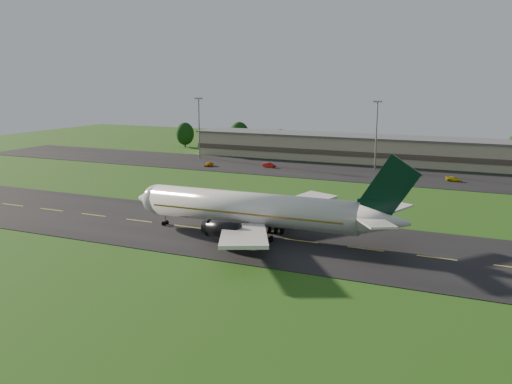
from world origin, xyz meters
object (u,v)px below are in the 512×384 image
at_px(service_vehicle_a, 209,164).
at_px(service_vehicle_d, 454,179).
at_px(service_vehicle_c, 408,173).
at_px(airliner, 256,210).
at_px(light_mast_centre, 377,127).
at_px(light_mast_west, 199,120).
at_px(service_vehicle_b, 269,165).
at_px(terminal, 391,150).

height_order(service_vehicle_a, service_vehicle_d, service_vehicle_a).
bearing_deg(service_vehicle_c, airliner, -69.88).
xyz_separation_m(light_mast_centre, service_vehicle_a, (-48.17, -14.90, -12.00)).
relative_size(airliner, light_mast_west, 2.52).
relative_size(service_vehicle_a, service_vehicle_d, 0.91).
bearing_deg(service_vehicle_b, service_vehicle_c, -69.36).
height_order(terminal, light_mast_centre, light_mast_centre).
xyz_separation_m(terminal, service_vehicle_d, (22.02, -27.14, -3.30)).
xyz_separation_m(airliner, light_mast_centre, (2.36, 79.98, 8.08)).
bearing_deg(service_vehicle_d, service_vehicle_b, 99.93).
bearing_deg(service_vehicle_a, service_vehicle_d, 7.52).
xyz_separation_m(light_mast_centre, service_vehicle_d, (23.42, -10.96, -12.04)).
relative_size(terminal, service_vehicle_c, 33.19).
xyz_separation_m(service_vehicle_b, service_vehicle_c, (40.78, 3.99, -0.09)).
distance_m(terminal, service_vehicle_a, 58.60).
xyz_separation_m(airliner, service_vehicle_c, (13.00, 74.40, -3.95)).
xyz_separation_m(airliner, light_mast_west, (-57.64, 79.98, 8.08)).
distance_m(service_vehicle_b, service_vehicle_d, 53.58).
bearing_deg(airliner, light_mast_west, 124.18).
height_order(service_vehicle_a, service_vehicle_b, service_vehicle_b).
height_order(airliner, service_vehicle_a, airliner).
height_order(light_mast_centre, service_vehicle_b, light_mast_centre).
xyz_separation_m(terminal, service_vehicle_a, (-49.57, -31.08, -3.25)).
bearing_deg(airliner, service_vehicle_a, 123.54).
bearing_deg(light_mast_centre, service_vehicle_d, -25.07).
bearing_deg(airliner, service_vehicle_b, 109.93).
distance_m(light_mast_centre, service_vehicle_d, 28.53).
xyz_separation_m(light_mast_west, service_vehicle_b, (29.86, -9.57, -11.94)).
bearing_deg(terminal, service_vehicle_b, -140.77).
relative_size(light_mast_west, service_vehicle_d, 4.96).
height_order(airliner, light_mast_west, light_mast_west).
height_order(terminal, service_vehicle_d, terminal).
bearing_deg(light_mast_west, service_vehicle_d, -7.48).
height_order(light_mast_west, service_vehicle_c, light_mast_west).
distance_m(light_mast_west, service_vehicle_d, 85.00).
bearing_deg(airliner, light_mast_centre, 86.71).
distance_m(terminal, light_mast_west, 64.10).
bearing_deg(service_vehicle_c, terminal, 143.04).
distance_m(service_vehicle_b, service_vehicle_c, 40.97).
bearing_deg(service_vehicle_b, service_vehicle_a, 121.52).
distance_m(service_vehicle_c, service_vehicle_d, 13.87).
bearing_deg(service_vehicle_d, light_mast_west, 93.93).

